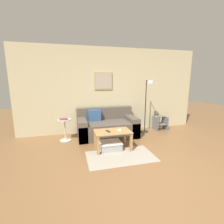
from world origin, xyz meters
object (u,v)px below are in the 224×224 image
at_px(remote_control, 108,131).
at_px(cell_phone, 119,130).
at_px(side_table, 65,128).
at_px(step_stool, 160,123).
at_px(coffee_table, 113,135).
at_px(book_stack, 64,119).
at_px(couch, 107,126).
at_px(floor_lamp, 148,99).
at_px(storage_bin, 110,145).

distance_m(remote_control, cell_phone, 0.29).
height_order(side_table, cell_phone, side_table).
bearing_deg(cell_phone, step_stool, 52.02).
distance_m(coffee_table, remote_control, 0.15).
bearing_deg(cell_phone, coffee_table, -152.07).
distance_m(coffee_table, book_stack, 1.40).
height_order(couch, coffee_table, couch).
distance_m(side_table, step_stool, 2.99).
distance_m(coffee_table, side_table, 1.37).
relative_size(floor_lamp, side_table, 2.72).
bearing_deg(side_table, couch, 4.88).
relative_size(couch, floor_lamp, 1.05).
bearing_deg(storage_bin, book_stack, 142.09).
height_order(side_table, step_stool, side_table).
bearing_deg(step_stool, book_stack, -174.77).
xyz_separation_m(couch, side_table, (-1.16, -0.10, 0.07)).
distance_m(floor_lamp, book_stack, 2.44).
relative_size(coffee_table, storage_bin, 1.66).
xyz_separation_m(coffee_table, storage_bin, (-0.05, 0.00, -0.26)).
distance_m(side_table, book_stack, 0.25).
relative_size(couch, step_stool, 3.88).
xyz_separation_m(floor_lamp, remote_control, (-1.41, -0.88, -0.59)).
distance_m(book_stack, step_stool, 3.03).
bearing_deg(side_table, storage_bin, -39.24).
xyz_separation_m(coffee_table, book_stack, (-1.10, 0.82, 0.25)).
distance_m(coffee_table, storage_bin, 0.26).
height_order(remote_control, step_stool, remote_control).
bearing_deg(remote_control, floor_lamp, 15.75).
distance_m(couch, coffee_table, 0.95).
relative_size(remote_control, cell_phone, 1.07).
height_order(couch, step_stool, couch).
distance_m(cell_phone, step_stool, 2.04).
distance_m(couch, storage_bin, 0.97).
relative_size(floor_lamp, book_stack, 7.47).
xyz_separation_m(storage_bin, cell_phone, (0.23, 0.02, 0.36)).
bearing_deg(floor_lamp, storage_bin, -147.81).
height_order(coffee_table, floor_lamp, floor_lamp).
height_order(coffee_table, step_stool, coffee_table).
bearing_deg(coffee_table, cell_phone, 7.79).
bearing_deg(coffee_table, storage_bin, 178.73).
bearing_deg(floor_lamp, side_table, -179.73).
bearing_deg(book_stack, cell_phone, -31.86).
bearing_deg(remote_control, side_table, 122.14).
distance_m(floor_lamp, side_table, 2.48).
height_order(book_stack, step_stool, book_stack).
bearing_deg(side_table, book_stack, -131.52).
bearing_deg(coffee_table, side_table, 142.13).
height_order(book_stack, remote_control, book_stack).
xyz_separation_m(storage_bin, remote_control, (-0.06, -0.03, 0.36)).
height_order(coffee_table, side_table, side_table).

